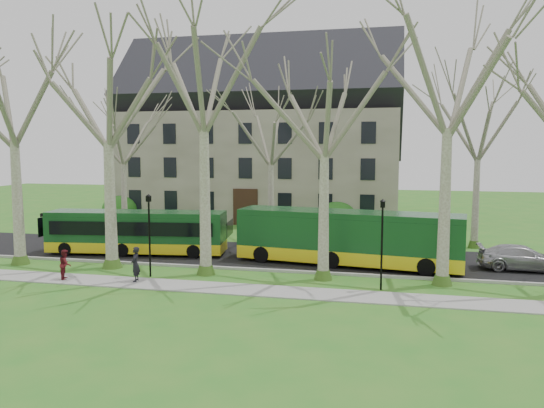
{
  "coord_description": "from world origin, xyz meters",
  "views": [
    {
      "loc": [
        6.31,
        -26.47,
        6.88
      ],
      "look_at": [
        -0.27,
        3.0,
        3.59
      ],
      "focal_mm": 35.0,
      "sensor_mm": 36.0,
      "label": 1
    }
  ],
  "objects_px": {
    "bus_lead": "(137,232)",
    "pedestrian_a": "(135,264)",
    "bus_follow": "(348,237)",
    "pedestrian_b": "(65,264)",
    "sedan": "(522,258)"
  },
  "relations": [
    {
      "from": "pedestrian_a",
      "to": "sedan",
      "type": "bearing_deg",
      "value": 97.12
    },
    {
      "from": "bus_follow",
      "to": "pedestrian_b",
      "type": "distance_m",
      "value": 15.44
    },
    {
      "from": "bus_lead",
      "to": "pedestrian_a",
      "type": "height_order",
      "value": "bus_lead"
    },
    {
      "from": "bus_follow",
      "to": "pedestrian_a",
      "type": "distance_m",
      "value": 11.96
    },
    {
      "from": "bus_lead",
      "to": "pedestrian_b",
      "type": "relative_size",
      "value": 7.31
    },
    {
      "from": "bus_lead",
      "to": "pedestrian_a",
      "type": "distance_m",
      "value": 7.27
    },
    {
      "from": "bus_lead",
      "to": "bus_follow",
      "type": "height_order",
      "value": "bus_follow"
    },
    {
      "from": "sedan",
      "to": "pedestrian_b",
      "type": "relative_size",
      "value": 3.06
    },
    {
      "from": "pedestrian_a",
      "to": "pedestrian_b",
      "type": "distance_m",
      "value": 3.8
    },
    {
      "from": "bus_lead",
      "to": "pedestrian_a",
      "type": "bearing_deg",
      "value": -70.99
    },
    {
      "from": "bus_lead",
      "to": "sedan",
      "type": "bearing_deg",
      "value": -6.09
    },
    {
      "from": "bus_lead",
      "to": "pedestrian_b",
      "type": "height_order",
      "value": "bus_lead"
    },
    {
      "from": "bus_lead",
      "to": "bus_follow",
      "type": "distance_m",
      "value": 13.39
    },
    {
      "from": "bus_lead",
      "to": "sedan",
      "type": "xyz_separation_m",
      "value": [
        22.93,
        0.43,
        -0.72
      ]
    },
    {
      "from": "bus_lead",
      "to": "pedestrian_b",
      "type": "distance_m",
      "value": 6.87
    }
  ]
}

